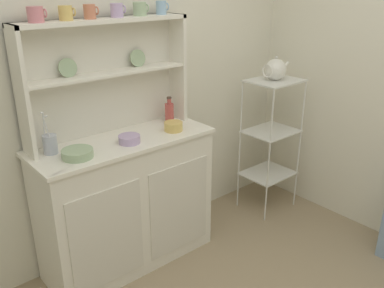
{
  "coord_description": "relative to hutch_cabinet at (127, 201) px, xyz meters",
  "views": [
    {
      "loc": [
        -1.26,
        -0.73,
        1.82
      ],
      "look_at": [
        0.31,
        1.12,
        0.85
      ],
      "focal_mm": 38.71,
      "sensor_mm": 36.0,
      "label": 1
    }
  ],
  "objects": [
    {
      "name": "bowl_cream_small",
      "position": [
        0.34,
        -0.07,
        0.47
      ],
      "size": [
        0.12,
        0.12,
        0.06
      ],
      "primitive_type": "cylinder",
      "color": "#DBB760",
      "rests_on": "hutch_cabinet"
    },
    {
      "name": "cup_gold_1",
      "position": [
        -0.23,
        0.12,
        1.19
      ],
      "size": [
        0.09,
        0.07,
        0.08
      ],
      "color": "#DBB760",
      "rests_on": "hutch_shelf_unit"
    },
    {
      "name": "cup_sky_5",
      "position": [
        0.41,
        0.12,
        1.19
      ],
      "size": [
        0.08,
        0.07,
        0.08
      ],
      "color": "#8EB2D1",
      "rests_on": "hutch_shelf_unit"
    },
    {
      "name": "porcelain_teapot",
      "position": [
        1.29,
        -0.12,
        0.72
      ],
      "size": [
        0.25,
        0.16,
        0.18
      ],
      "color": "white",
      "rests_on": "bakers_rack"
    },
    {
      "name": "cup_terracotta_2",
      "position": [
        -0.09,
        0.12,
        1.19
      ],
      "size": [
        0.08,
        0.07,
        0.08
      ],
      "color": "#C67556",
      "rests_on": "hutch_shelf_unit"
    },
    {
      "name": "bowl_floral_medium",
      "position": [
        0.0,
        -0.07,
        0.46
      ],
      "size": [
        0.13,
        0.13,
        0.05
      ],
      "primitive_type": "cylinder",
      "color": "#B79ECC",
      "rests_on": "hutch_cabinet"
    },
    {
      "name": "cup_rose_0",
      "position": [
        -0.39,
        0.12,
        1.19
      ],
      "size": [
        0.1,
        0.08,
        0.08
      ],
      "color": "#D17A84",
      "rests_on": "hutch_shelf_unit"
    },
    {
      "name": "cup_lilac_3",
      "position": [
        0.09,
        0.12,
        1.19
      ],
      "size": [
        0.09,
        0.08,
        0.08
      ],
      "color": "#B79ECC",
      "rests_on": "hutch_shelf_unit"
    },
    {
      "name": "bakers_rack",
      "position": [
        1.29,
        -0.12,
        0.24
      ],
      "size": [
        0.4,
        0.33,
        1.1
      ],
      "color": "silver",
      "rests_on": "ground"
    },
    {
      "name": "jam_bottle",
      "position": [
        0.43,
        0.09,
        0.51
      ],
      "size": [
        0.06,
        0.06,
        0.18
      ],
      "color": "#B74C47",
      "rests_on": "hutch_cabinet"
    },
    {
      "name": "hutch_shelf_unit",
      "position": [
        0.0,
        0.16,
        0.85
      ],
      "size": [
        1.08,
        0.18,
        0.72
      ],
      "color": "silver",
      "rests_on": "hutch_cabinet"
    },
    {
      "name": "wall_back",
      "position": [
        0.04,
        0.26,
        0.79
      ],
      "size": [
        3.84,
        0.05,
        2.5
      ],
      "primitive_type": "cube",
      "color": "silver",
      "rests_on": "ground"
    },
    {
      "name": "utensil_jar",
      "position": [
        -0.43,
        0.08,
        0.49
      ],
      "size": [
        0.08,
        0.08,
        0.25
      ],
      "color": "#B2B7C6",
      "rests_on": "hutch_cabinet"
    },
    {
      "name": "cup_sage_4",
      "position": [
        0.25,
        0.12,
        1.19
      ],
      "size": [
        0.1,
        0.08,
        0.08
      ],
      "color": "#9EB78E",
      "rests_on": "hutch_shelf_unit"
    },
    {
      "name": "hutch_cabinet",
      "position": [
        0.0,
        0.0,
        0.0
      ],
      "size": [
        1.16,
        0.45,
        0.9
      ],
      "color": "white",
      "rests_on": "ground"
    },
    {
      "name": "bowl_mixing_large",
      "position": [
        -0.34,
        -0.07,
        0.46
      ],
      "size": [
        0.18,
        0.18,
        0.05
      ],
      "primitive_type": "cylinder",
      "color": "#9EB78E",
      "rests_on": "hutch_cabinet"
    }
  ]
}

